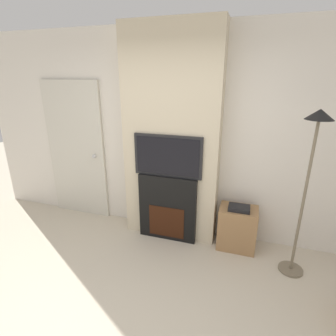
# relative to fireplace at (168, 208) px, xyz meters

# --- Properties ---
(wall_back) EXTENTS (6.00, 0.06, 2.70)m
(wall_back) POSITION_rel_fireplace_xyz_m (0.00, 0.31, 0.90)
(wall_back) COLOR silver
(wall_back) RESTS_ON ground_plane
(chimney_breast) EXTENTS (1.22, 0.28, 2.70)m
(chimney_breast) POSITION_rel_fireplace_xyz_m (0.00, 0.14, 0.90)
(chimney_breast) COLOR beige
(chimney_breast) RESTS_ON ground_plane
(fireplace) EXTENTS (0.77, 0.15, 0.90)m
(fireplace) POSITION_rel_fireplace_xyz_m (0.00, 0.00, 0.00)
(fireplace) COLOR black
(fireplace) RESTS_ON ground_plane
(television) EXTENTS (0.87, 0.07, 0.53)m
(television) POSITION_rel_fireplace_xyz_m (0.00, -0.00, 0.72)
(television) COLOR black
(television) RESTS_ON fireplace
(floor_lamp) EXTENTS (0.27, 0.27, 1.82)m
(floor_lamp) POSITION_rel_fireplace_xyz_m (1.54, -0.21, 0.87)
(floor_lamp) COLOR #726651
(floor_lamp) RESTS_ON ground_plane
(media_stand) EXTENTS (0.47, 0.34, 0.60)m
(media_stand) POSITION_rel_fireplace_xyz_m (0.91, 0.06, -0.16)
(media_stand) COLOR #997047
(media_stand) RESTS_ON ground_plane
(entry_door) EXTENTS (0.95, 0.09, 2.05)m
(entry_door) POSITION_rel_fireplace_xyz_m (-1.54, 0.26, 0.58)
(entry_door) COLOR beige
(entry_door) RESTS_ON ground_plane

